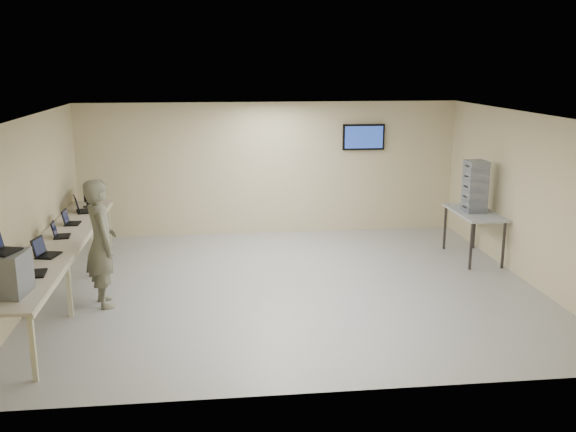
{
  "coord_description": "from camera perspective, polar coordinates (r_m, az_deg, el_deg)",
  "views": [
    {
      "loc": [
        -1.19,
        -9.92,
        3.59
      ],
      "look_at": [
        0.0,
        0.2,
        1.15
      ],
      "focal_mm": 40.0,
      "sensor_mm": 36.0,
      "label": 1
    }
  ],
  "objects": [
    {
      "name": "workbench",
      "position": [
        10.57,
        -19.58,
        -2.49
      ],
      "size": [
        0.76,
        6.0,
        0.9
      ],
      "color": "#BCAF9D",
      "rests_on": "ground"
    },
    {
      "name": "monitor_far",
      "position": [
        13.13,
        -17.17,
        2.17
      ],
      "size": [
        0.19,
        0.42,
        0.42
      ],
      "color": "black",
      "rests_on": "workbench"
    },
    {
      "name": "soldier",
      "position": [
        9.96,
        -16.27,
        -2.33
      ],
      "size": [
        0.68,
        0.83,
        1.94
      ],
      "primitive_type": "imported",
      "rotation": [
        0.0,
        0.0,
        1.93
      ],
      "color": "#5A5F4E",
      "rests_on": "ground"
    },
    {
      "name": "equipment_box",
      "position": [
        8.31,
        -23.69,
        -4.72
      ],
      "size": [
        0.49,
        0.55,
        0.52
      ],
      "primitive_type": "cube",
      "rotation": [
        0.0,
        0.0,
        -0.12
      ],
      "color": "slate",
      "rests_on": "workbench"
    },
    {
      "name": "room",
      "position": [
        10.29,
        0.28,
        1.23
      ],
      "size": [
        8.01,
        7.01,
        2.81
      ],
      "color": "#B8B8B8",
      "rests_on": "ground"
    },
    {
      "name": "laptop_2",
      "position": [
        10.78,
        -19.71,
        -1.43
      ],
      "size": [
        0.3,
        0.35,
        0.25
      ],
      "rotation": [
        0.0,
        0.0,
        0.1
      ],
      "color": "black",
      "rests_on": "workbench"
    },
    {
      "name": "laptop_1",
      "position": [
        9.79,
        -20.84,
        -2.96
      ],
      "size": [
        0.36,
        0.4,
        0.28
      ],
      "rotation": [
        0.0,
        0.0,
        -0.22
      ],
      "color": "black",
      "rests_on": "workbench"
    },
    {
      "name": "storage_bins",
      "position": [
        12.27,
        16.3,
        2.55
      ],
      "size": [
        0.36,
        0.4,
        0.95
      ],
      "color": "slate",
      "rests_on": "side_table"
    },
    {
      "name": "monitor_near",
      "position": [
        12.81,
        -17.42,
        1.89
      ],
      "size": [
        0.19,
        0.43,
        0.42
      ],
      "color": "black",
      "rests_on": "workbench"
    },
    {
      "name": "side_table",
      "position": [
        12.39,
        16.22,
        0.06
      ],
      "size": [
        0.7,
        1.51,
        0.9
      ],
      "color": "#9DA1A5",
      "rests_on": "ground"
    },
    {
      "name": "laptop_3",
      "position": [
        11.57,
        -18.85,
        -0.38
      ],
      "size": [
        0.27,
        0.33,
        0.25
      ],
      "rotation": [
        0.0,
        0.0,
        -0.03
      ],
      "color": "black",
      "rests_on": "workbench"
    },
    {
      "name": "laptop_4",
      "position": [
        12.45,
        -17.89,
        0.7
      ],
      "size": [
        0.43,
        0.46,
        0.31
      ],
      "rotation": [
        0.0,
        0.0,
        0.29
      ],
      "color": "black",
      "rests_on": "workbench"
    },
    {
      "name": "laptop_0",
      "position": [
        9.02,
        -21.94,
        -4.41
      ],
      "size": [
        0.33,
        0.39,
        0.29
      ],
      "rotation": [
        0.0,
        0.0,
        0.1
      ],
      "color": "black",
      "rests_on": "workbench"
    }
  ]
}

